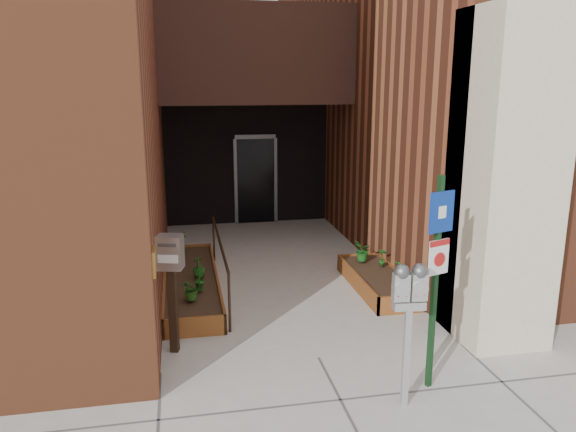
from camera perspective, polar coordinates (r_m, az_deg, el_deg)
ground at (r=7.50m, az=3.12°, el=-14.20°), size 80.00×80.00×0.00m
architecture at (r=13.47m, az=-5.05°, el=19.93°), size 20.00×14.60×10.00m
planter_left at (r=9.72m, az=-9.82°, el=-6.82°), size 0.90×3.60×0.30m
planter_right at (r=9.81m, az=9.10°, el=-6.59°), size 0.80×2.20×0.30m
handrail at (r=9.49m, az=-6.95°, el=-3.30°), size 0.04×3.34×0.90m
parking_meter at (r=6.12m, az=12.23°, el=-8.07°), size 0.37×0.19×1.64m
sign_post at (r=6.46m, az=14.91°, el=-4.47°), size 0.33×0.14×2.51m
payment_dropbox at (r=7.36m, az=-11.81°, el=-5.27°), size 0.37×0.31×1.59m
shrub_left_a at (r=8.55m, az=-9.83°, el=-7.25°), size 0.45×0.45×0.35m
shrub_left_b at (r=8.92m, az=-9.03°, el=-6.36°), size 0.23×0.23×0.35m
shrub_left_c at (r=9.47m, az=-9.06°, el=-5.09°), size 0.29×0.29×0.37m
shrub_left_d at (r=10.88m, az=-10.74°, el=-2.63°), size 0.29×0.29×0.38m
shrub_right_a at (r=9.36m, az=11.11°, el=-5.51°), size 0.22×0.22×0.34m
shrub_right_b at (r=10.04m, az=9.58°, el=-4.14°), size 0.24×0.24×0.33m
shrub_right_c at (r=10.25m, az=7.61°, el=-3.54°), size 0.38×0.38×0.38m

